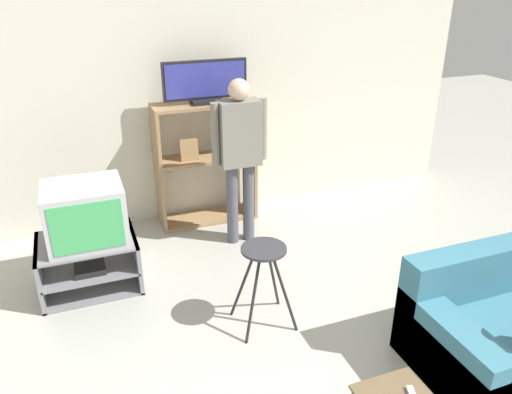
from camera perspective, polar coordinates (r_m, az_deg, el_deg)
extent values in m
cube|color=silver|center=(5.17, -8.53, 11.45)|extent=(6.40, 0.06, 2.60)
cube|color=slate|center=(4.52, -18.16, -9.49)|extent=(0.79, 0.59, 0.02)
cube|color=slate|center=(4.42, -18.48, -7.43)|extent=(0.76, 0.59, 0.02)
cube|color=slate|center=(4.31, -18.90, -4.77)|extent=(0.79, 0.59, 0.02)
cube|color=slate|center=(4.43, -23.41, -7.88)|extent=(0.03, 0.59, 0.44)
cube|color=slate|center=(4.42, -13.64, -6.44)|extent=(0.03, 0.59, 0.44)
cube|color=black|center=(4.34, -18.48, -7.54)|extent=(0.24, 0.28, 0.05)
cube|color=#B2B2B7|center=(4.20, -18.95, -1.75)|extent=(0.61, 0.53, 0.48)
cube|color=#3FA559|center=(3.96, -18.72, -3.35)|extent=(0.53, 0.01, 0.40)
cube|color=#9E7A51|center=(5.07, -11.09, 3.08)|extent=(0.03, 0.37, 1.27)
cube|color=#9E7A51|center=(5.30, -0.67, 4.50)|extent=(0.03, 0.37, 1.27)
cube|color=#9E7A51|center=(5.41, -5.49, -2.30)|extent=(0.94, 0.37, 0.03)
cube|color=#9E7A51|center=(5.14, -5.80, 4.48)|extent=(0.94, 0.37, 0.03)
cube|color=#9E7A51|center=(4.98, -6.07, 10.48)|extent=(0.94, 0.37, 0.03)
cube|color=#9E7A4C|center=(5.01, -7.64, 5.37)|extent=(0.18, 0.04, 0.22)
cube|color=black|center=(4.96, -5.73, 10.87)|extent=(0.29, 0.20, 0.04)
cube|color=black|center=(4.91, -5.84, 13.20)|extent=(0.83, 0.04, 0.37)
cube|color=#333899|center=(4.89, -5.77, 13.16)|extent=(0.78, 0.01, 0.32)
cylinder|color=black|center=(3.62, -0.31, -11.58)|extent=(0.18, 0.15, 0.64)
cylinder|color=black|center=(3.69, 3.26, -10.79)|extent=(0.18, 0.15, 0.64)
cylinder|color=black|center=(3.78, -1.47, -9.79)|extent=(0.18, 0.15, 0.64)
cylinder|color=black|center=(3.85, 1.95, -9.07)|extent=(0.18, 0.15, 0.64)
cylinder|color=#333338|center=(3.56, 0.89, -5.97)|extent=(0.33, 0.33, 0.02)
cylinder|color=black|center=(3.29, 16.50, -20.73)|extent=(0.02, 0.02, 0.32)
cube|color=teal|center=(3.90, 25.78, -7.04)|extent=(1.48, 0.20, 0.36)
cube|color=teal|center=(3.50, 21.13, -16.28)|extent=(0.22, 0.86, 0.51)
cylinder|color=#4C4C56|center=(4.78, -2.72, -0.87)|extent=(0.11, 0.11, 0.80)
cylinder|color=#4C4C56|center=(4.83, -0.86, -0.57)|extent=(0.11, 0.11, 0.80)
cube|color=gray|center=(4.55, -1.90, 7.28)|extent=(0.38, 0.20, 0.60)
cylinder|color=gray|center=(4.48, -4.68, 7.14)|extent=(0.08, 0.08, 0.57)
cylinder|color=gray|center=(4.62, 0.80, 7.76)|extent=(0.08, 0.08, 0.57)
sphere|color=beige|center=(4.45, -1.97, 12.17)|extent=(0.19, 0.19, 0.19)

